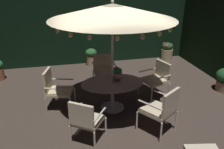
# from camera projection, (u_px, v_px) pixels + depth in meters

# --- Properties ---
(ground_plane) EXTENTS (7.92, 7.23, 0.02)m
(ground_plane) POSITION_uv_depth(u_px,v_px,m) (110.00, 107.00, 5.97)
(ground_plane) COLOR #453930
(hedge_backdrop_rear) EXTENTS (7.92, 0.30, 2.52)m
(hedge_backdrop_rear) POSITION_uv_depth(u_px,v_px,m) (90.00, 29.00, 8.57)
(hedge_backdrop_rear) COLOR black
(hedge_backdrop_rear) RESTS_ON ground_plane
(patio_dining_table) EXTENTS (1.53, 1.12, 0.72)m
(patio_dining_table) POSITION_uv_depth(u_px,v_px,m) (112.00, 88.00, 5.67)
(patio_dining_table) COLOR silver
(patio_dining_table) RESTS_ON ground_plane
(patio_umbrella) EXTENTS (2.78, 2.78, 2.63)m
(patio_umbrella) POSITION_uv_depth(u_px,v_px,m) (112.00, 12.00, 4.96)
(patio_umbrella) COLOR silver
(patio_umbrella) RESTS_ON ground_plane
(centerpiece_planter) EXTENTS (0.26, 0.26, 0.36)m
(centerpiece_planter) POSITION_uv_depth(u_px,v_px,m) (117.00, 73.00, 5.65)
(centerpiece_planter) COLOR tan
(centerpiece_planter) RESTS_ON patio_dining_table
(patio_chair_north) EXTENTS (0.76, 0.72, 1.00)m
(patio_chair_north) POSITION_uv_depth(u_px,v_px,m) (55.00, 87.00, 5.73)
(patio_chair_north) COLOR silver
(patio_chair_north) RESTS_ON ground_plane
(patio_chair_northeast) EXTENTS (0.77, 0.77, 0.95)m
(patio_chair_northeast) POSITION_uv_depth(u_px,v_px,m) (85.00, 119.00, 4.49)
(patio_chair_northeast) COLOR silver
(patio_chair_northeast) RESTS_ON ground_plane
(patio_chair_east) EXTENTS (0.86, 0.86, 1.03)m
(patio_chair_east) POSITION_uv_depth(u_px,v_px,m) (162.00, 108.00, 4.77)
(patio_chair_east) COLOR silver
(patio_chair_east) RESTS_ON ground_plane
(patio_chair_southeast) EXTENTS (0.77, 0.77, 0.96)m
(patio_chair_southeast) POSITION_uv_depth(u_px,v_px,m) (157.00, 77.00, 6.30)
(patio_chair_southeast) COLOR silver
(patio_chair_southeast) RESTS_ON ground_plane
(patio_chair_south) EXTENTS (0.67, 0.61, 0.94)m
(patio_chair_south) POSITION_uv_depth(u_px,v_px,m) (104.00, 68.00, 6.94)
(patio_chair_south) COLOR beige
(patio_chair_south) RESTS_ON ground_plane
(potted_plant_front_corner) EXTENTS (0.45, 0.45, 0.67)m
(potted_plant_front_corner) POSITION_uv_depth(u_px,v_px,m) (167.00, 51.00, 9.22)
(potted_plant_front_corner) COLOR tan
(potted_plant_front_corner) RESTS_ON ground_plane
(potted_plant_back_left) EXTENTS (0.42, 0.42, 0.63)m
(potted_plant_back_left) POSITION_uv_depth(u_px,v_px,m) (91.00, 56.00, 8.58)
(potted_plant_back_left) COLOR tan
(potted_plant_back_left) RESTS_ON ground_plane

